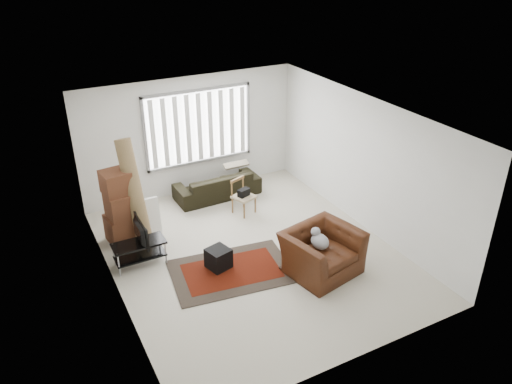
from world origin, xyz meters
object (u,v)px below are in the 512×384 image
moving_boxes (121,209)px  armchair (322,249)px  tv_stand (139,249)px  side_chair (243,195)px  sofa (217,182)px

moving_boxes → armchair: 3.88m
moving_boxes → tv_stand: bearing=-87.5°
moving_boxes → side_chair: moving_boxes is taller
moving_boxes → sofa: moving_boxes is taller
tv_stand → sofa: 2.95m
armchair → tv_stand: bearing=137.2°
moving_boxes → sofa: (2.37, 0.85, -0.32)m
tv_stand → sofa: (2.33, 1.81, 0.03)m
sofa → armchair: bearing=96.4°
side_chair → armchair: (0.27, -2.54, 0.03)m
sofa → side_chair: 0.97m
sofa → armchair: (0.46, -3.50, 0.09)m
tv_stand → sofa: bearing=37.9°
moving_boxes → sofa: bearing=19.7°
moving_boxes → sofa: 2.53m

